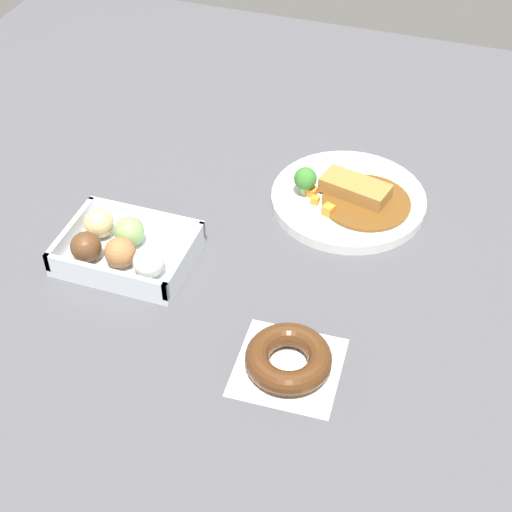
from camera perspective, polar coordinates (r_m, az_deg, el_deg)
The scene contains 4 objects.
ground_plane at distance 1.18m, azimuth -1.10°, elevation 0.34°, with size 1.60×1.60×0.00m, color #4C4C51.
curry_plate at distance 1.27m, azimuth 6.89°, elevation 4.34°, with size 0.26×0.26×0.07m.
donut_box at distance 1.17m, azimuth -9.97°, elevation 0.60°, with size 0.20×0.15×0.06m.
chocolate_ring_donut at distance 1.01m, azimuth 2.44°, elevation -7.70°, with size 0.14×0.14×0.04m.
Camera 1 is at (0.30, -0.82, 0.80)m, focal length 53.61 mm.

